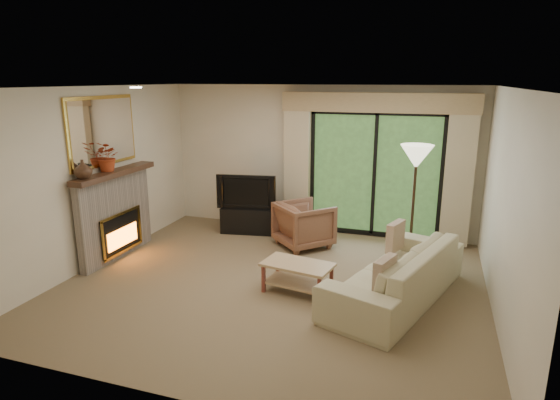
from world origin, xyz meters
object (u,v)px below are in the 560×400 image
(sofa, at_px, (396,272))
(coffee_table, at_px, (297,278))
(media_console, at_px, (248,220))
(armchair, at_px, (304,225))

(sofa, bearing_deg, coffee_table, -60.82)
(media_console, distance_m, coffee_table, 2.61)
(media_console, height_order, sofa, sofa)
(media_console, distance_m, armchair, 1.24)
(armchair, distance_m, sofa, 2.18)
(sofa, distance_m, coffee_table, 1.25)
(sofa, relative_size, coffee_table, 2.70)
(media_console, relative_size, sofa, 0.38)
(media_console, height_order, armchair, armchair)
(armchair, relative_size, sofa, 0.34)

